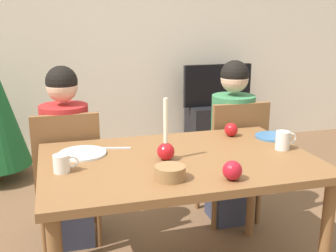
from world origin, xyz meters
TOP-DOWN VIEW (x-y plane):
  - back_wall at (0.00, 2.60)m, footprint 6.40×0.10m
  - dining_table at (0.00, 0.00)m, footprint 1.40×0.90m
  - chair_left at (-0.55, 0.61)m, footprint 0.40×0.40m
  - chair_right at (0.60, 0.61)m, footprint 0.40×0.40m
  - person_left_child at (-0.55, 0.64)m, footprint 0.30×0.30m
  - person_right_child at (0.60, 0.64)m, footprint 0.30×0.30m
  - tv_stand at (1.17, 2.30)m, footprint 0.64×0.40m
  - tv at (1.17, 2.30)m, footprint 0.79×0.05m
  - candle_centerpiece at (-0.07, -0.01)m, footprint 0.09×0.09m
  - plate_left at (-0.47, 0.19)m, footprint 0.25×0.25m
  - plate_right at (0.66, 0.20)m, footprint 0.21×0.21m
  - mug_left at (-0.58, -0.04)m, footprint 0.12×0.08m
  - mug_right at (0.59, -0.02)m, footprint 0.12×0.08m
  - fork_left at (-0.30, 0.24)m, footprint 0.18×0.06m
  - bowl_walnuts at (-0.12, -0.26)m, footprint 0.14×0.14m
  - apple_near_candle at (0.14, -0.34)m, footprint 0.09×0.09m
  - apple_by_left_plate at (0.43, 0.30)m, footprint 0.08×0.08m

SIDE VIEW (x-z plane):
  - tv_stand at x=1.17m, z-range 0.00..0.48m
  - chair_left at x=-0.55m, z-range 0.06..0.96m
  - chair_right at x=0.60m, z-range 0.06..0.96m
  - person_left_child at x=-0.55m, z-range -0.02..1.16m
  - person_right_child at x=0.60m, z-range -0.02..1.16m
  - dining_table at x=0.00m, z-range 0.29..1.04m
  - tv at x=1.17m, z-range 0.48..0.94m
  - fork_left at x=-0.30m, z-range 0.75..0.76m
  - plate_left at x=-0.47m, z-range 0.75..0.76m
  - plate_right at x=0.66m, z-range 0.75..0.76m
  - bowl_walnuts at x=-0.12m, z-range 0.75..0.81m
  - apple_by_left_plate at x=0.43m, z-range 0.75..0.83m
  - mug_left at x=-0.58m, z-range 0.75..0.84m
  - apple_near_candle at x=0.14m, z-range 0.75..0.84m
  - mug_right at x=0.59m, z-range 0.75..0.85m
  - candle_centerpiece at x=-0.07m, z-range 0.66..0.98m
  - back_wall at x=0.00m, z-range 0.00..2.60m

